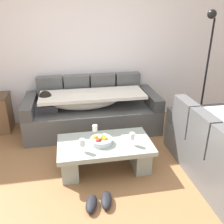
{
  "coord_description": "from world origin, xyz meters",
  "views": [
    {
      "loc": [
        -0.31,
        -2.22,
        1.98
      ],
      "look_at": [
        0.29,
        1.03,
        0.55
      ],
      "focal_mm": 39.03,
      "sensor_mm": 36.0,
      "label": 1
    }
  ],
  "objects": [
    {
      "name": "coffee_table",
      "position": [
        0.09,
        0.46,
        0.24
      ],
      "size": [
        1.2,
        0.68,
        0.38
      ],
      "color": "#98A399",
      "rests_on": "ground_plane"
    },
    {
      "name": "wine_glass_near_right",
      "position": [
        0.42,
        0.35,
        0.5
      ],
      "size": [
        0.07,
        0.07,
        0.17
      ],
      "color": "silver",
      "rests_on": "coffee_table"
    },
    {
      "name": "pair_of_shoes",
      "position": [
        -0.08,
        -0.21,
        0.04
      ],
      "size": [
        0.35,
        0.31,
        0.09
      ],
      "color": "black",
      "rests_on": "ground_plane"
    },
    {
      "name": "couch_along_wall",
      "position": [
        0.03,
        1.62,
        0.33
      ],
      "size": [
        2.22,
        0.92,
        0.88
      ],
      "color": "#565758",
      "rests_on": "ground_plane"
    },
    {
      "name": "floor_lamp",
      "position": [
        1.97,
        1.47,
        1.12
      ],
      "size": [
        0.33,
        0.31,
        1.95
      ],
      "color": "black",
      "rests_on": "ground_plane"
    },
    {
      "name": "fruit_bowl",
      "position": [
        0.04,
        0.45,
        0.42
      ],
      "size": [
        0.28,
        0.28,
        0.1
      ],
      "color": "silver",
      "rests_on": "coffee_table"
    },
    {
      "name": "wine_glass_far_back",
      "position": [
        -0.01,
        0.64,
        0.5
      ],
      "size": [
        0.07,
        0.07,
        0.17
      ],
      "color": "silver",
      "rests_on": "coffee_table"
    },
    {
      "name": "wine_glass_near_left",
      "position": [
        -0.2,
        0.3,
        0.5
      ],
      "size": [
        0.07,
        0.07,
        0.17
      ],
      "color": "silver",
      "rests_on": "coffee_table"
    },
    {
      "name": "ground_plane",
      "position": [
        0.0,
        0.0,
        0.0
      ],
      "size": [
        14.0,
        14.0,
        0.0
      ],
      "primitive_type": "plane",
      "color": "#95643D"
    },
    {
      "name": "open_magazine",
      "position": [
        0.45,
        0.49,
        0.39
      ],
      "size": [
        0.32,
        0.26,
        0.01
      ],
      "primitive_type": "cube",
      "rotation": [
        0.0,
        0.0,
        -0.2
      ],
      "color": "white",
      "rests_on": "coffee_table"
    },
    {
      "name": "back_wall",
      "position": [
        0.0,
        2.15,
        1.35
      ],
      "size": [
        9.0,
        0.1,
        2.7
      ],
      "primitive_type": "cube",
      "color": "white",
      "rests_on": "ground_plane"
    }
  ]
}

